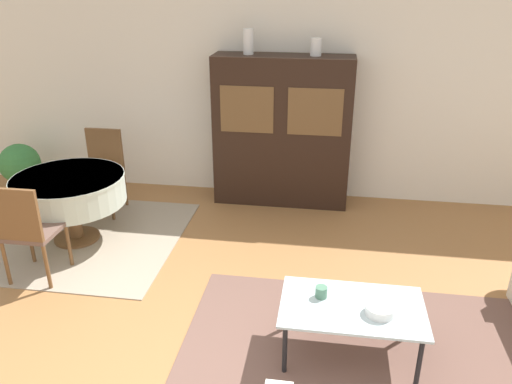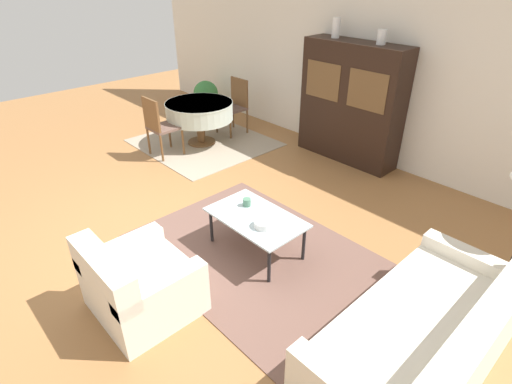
% 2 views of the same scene
% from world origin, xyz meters
% --- Properties ---
extents(wall_back, '(10.00, 0.06, 2.70)m').
position_xyz_m(wall_back, '(0.00, 3.63, 1.35)').
color(wall_back, silver).
rests_on(wall_back, ground_plane).
extents(area_rug, '(2.86, 1.92, 0.01)m').
position_xyz_m(area_rug, '(1.18, 0.55, 0.01)').
color(area_rug, brown).
rests_on(area_rug, ground_plane).
extents(dining_rug, '(2.16, 2.02, 0.01)m').
position_xyz_m(dining_rug, '(-1.85, 2.02, 0.01)').
color(dining_rug, gray).
rests_on(dining_rug, ground_plane).
extents(coffee_table, '(1.05, 0.63, 0.44)m').
position_xyz_m(coffee_table, '(1.03, 0.59, 0.41)').
color(coffee_table, black).
rests_on(coffee_table, area_rug).
extents(display_cabinet, '(1.64, 0.47, 1.82)m').
position_xyz_m(display_cabinet, '(0.22, 3.35, 0.91)').
color(display_cabinet, black).
rests_on(display_cabinet, ground_plane).
extents(dining_table, '(1.15, 1.15, 0.73)m').
position_xyz_m(dining_table, '(-1.87, 1.97, 0.59)').
color(dining_table, brown).
rests_on(dining_table, dining_rug).
extents(dining_chair_near, '(0.44, 0.44, 0.98)m').
position_xyz_m(dining_chair_near, '(-1.87, 1.17, 0.56)').
color(dining_chair_near, brown).
rests_on(dining_chair_near, dining_rug).
extents(dining_chair_far, '(0.44, 0.44, 0.98)m').
position_xyz_m(dining_chair_far, '(-1.87, 2.77, 0.56)').
color(dining_chair_far, brown).
rests_on(dining_chair_far, dining_rug).
extents(cup, '(0.09, 0.09, 0.09)m').
position_xyz_m(cup, '(0.80, 0.67, 0.49)').
color(cup, '#4C7A60').
rests_on(cup, coffee_table).
extents(bowl, '(0.21, 0.21, 0.07)m').
position_xyz_m(bowl, '(1.22, 0.53, 0.48)').
color(bowl, white).
rests_on(bowl, coffee_table).
extents(vase_tall, '(0.12, 0.12, 0.28)m').
position_xyz_m(vase_tall, '(-0.19, 3.35, 1.96)').
color(vase_tall, white).
rests_on(vase_tall, display_cabinet).
extents(vase_short, '(0.12, 0.12, 0.20)m').
position_xyz_m(vase_short, '(0.59, 3.35, 1.91)').
color(vase_short, white).
rests_on(vase_short, display_cabinet).
extents(potted_plant, '(0.51, 0.51, 0.67)m').
position_xyz_m(potted_plant, '(-3.15, 3.05, 0.38)').
color(potted_plant, beige).
rests_on(potted_plant, ground_plane).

